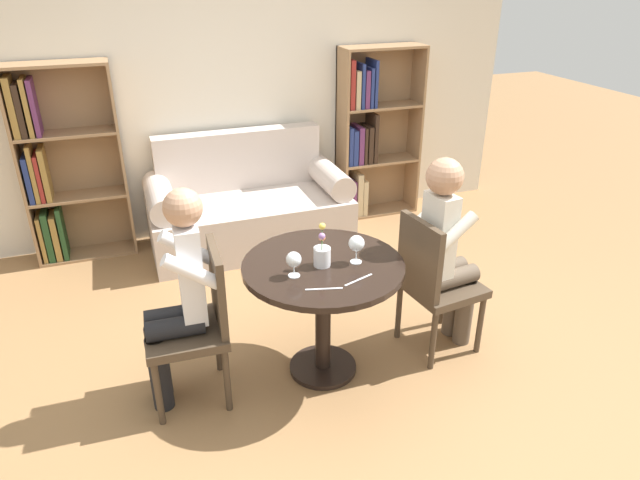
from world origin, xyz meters
TOP-DOWN VIEW (x-y plane):
  - ground_plane at (0.00, 0.00)m, footprint 16.00×16.00m
  - back_wall at (0.00, 2.26)m, footprint 5.20×0.05m
  - round_table at (0.00, 0.00)m, footprint 0.90×0.90m
  - couch at (0.00, 1.84)m, footprint 1.64×0.80m
  - bookshelf_left at (-1.42, 2.11)m, footprint 0.76×0.28m
  - bookshelf_right at (1.22, 2.10)m, footprint 0.76×0.28m
  - chair_left at (-0.70, 0.04)m, footprint 0.44×0.44m
  - chair_right at (0.70, -0.02)m, footprint 0.47×0.47m
  - person_left at (-0.79, 0.04)m, footprint 0.43×0.35m
  - person_right at (0.78, -0.00)m, footprint 0.44×0.37m
  - wine_glass_left at (-0.19, -0.08)m, footprint 0.08×0.08m
  - wine_glass_right at (0.18, -0.05)m, footprint 0.09×0.09m
  - flower_vase at (-0.01, -0.02)m, footprint 0.09×0.09m
  - knife_left_setting at (0.11, -0.23)m, footprint 0.18×0.07m
  - fork_left_setting at (-0.09, -0.26)m, footprint 0.19×0.06m

SIDE VIEW (x-z plane):
  - ground_plane at x=0.00m, z-range 0.00..0.00m
  - couch at x=0.00m, z-range -0.15..0.77m
  - chair_left at x=-0.70m, z-range 0.04..0.94m
  - chair_right at x=0.70m, z-range 0.04..0.94m
  - round_table at x=0.00m, z-range 0.21..0.93m
  - person_left at x=-0.79m, z-range 0.03..1.27m
  - person_right at x=0.78m, z-range 0.05..1.30m
  - knife_left_setting at x=0.11m, z-range 0.72..0.72m
  - fork_left_setting at x=-0.09m, z-range 0.72..0.72m
  - bookshelf_right at x=1.22m, z-range -0.02..1.54m
  - bookshelf_left at x=-1.42m, z-range -0.02..1.54m
  - flower_vase at x=-0.01m, z-range 0.67..0.92m
  - wine_glass_left at x=-0.19m, z-range 0.75..0.88m
  - wine_glass_right at x=0.18m, z-range 0.75..0.91m
  - back_wall at x=0.00m, z-range 0.00..2.70m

